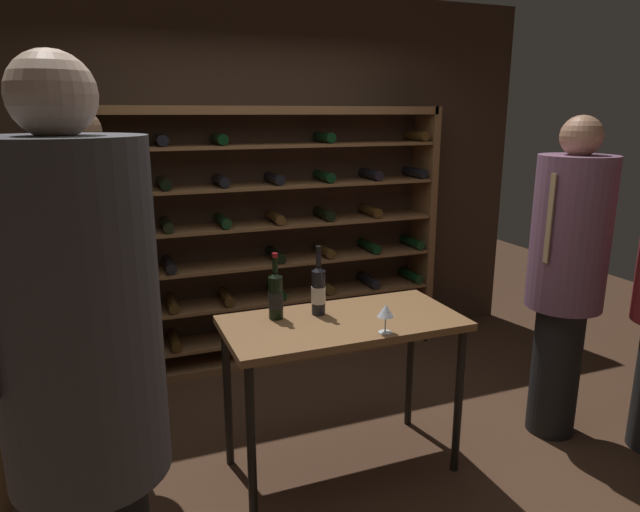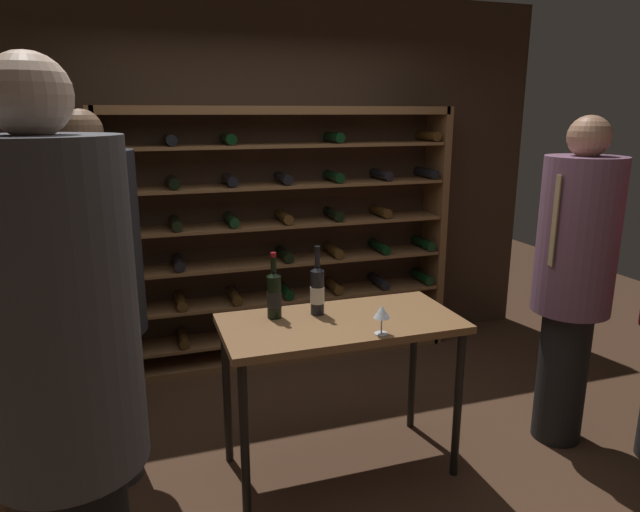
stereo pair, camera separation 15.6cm
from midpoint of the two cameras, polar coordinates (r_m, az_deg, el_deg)
ground_plane at (r=3.40m, az=1.80°, el=-20.37°), size 9.40×9.40×0.00m
back_wall at (r=4.46m, az=-5.65°, el=7.47°), size 4.83×0.10×2.82m
wine_rack at (r=4.37m, az=-2.55°, el=1.68°), size 2.69×0.32×1.98m
tasting_table at (r=3.01m, az=3.61°, el=-8.20°), size 1.25×0.61×0.88m
person_guest_plum_blouse at (r=1.83m, az=-22.25°, el=-11.92°), size 0.46×0.46×2.09m
person_bystander_dark_jacket at (r=3.02m, az=-20.27°, el=-3.03°), size 0.46×0.46×1.95m
person_bystander_red_print at (r=3.55m, az=25.44°, el=-1.32°), size 0.44×0.44×1.92m
display_cabinet at (r=3.84m, az=-28.17°, el=-4.61°), size 0.44×0.36×1.60m
wine_bottle_green_slim at (r=2.97m, az=-3.16°, el=-3.91°), size 0.08×0.08×0.36m
wine_bottle_gold_foil at (r=3.01m, az=1.22°, el=-3.46°), size 0.08×0.08×0.38m
wine_glass_stemmed_right at (r=2.78m, az=7.89°, el=-5.74°), size 0.08×0.08×0.15m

